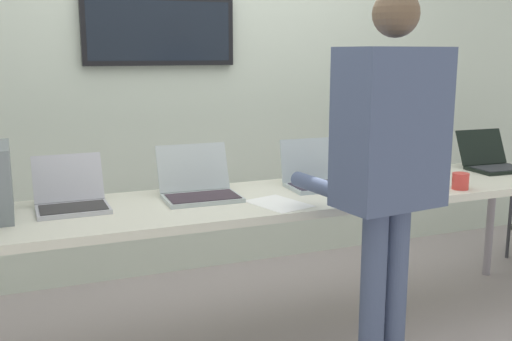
# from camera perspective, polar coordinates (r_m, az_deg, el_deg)

# --- Properties ---
(ground) EXTENTS (8.00, 8.00, 0.04)m
(ground) POSITION_cam_1_polar(r_m,az_deg,el_deg) (3.31, 2.58, -15.54)
(ground) COLOR #A29695
(back_wall) EXTENTS (8.00, 0.11, 2.63)m
(back_wall) POSITION_cam_1_polar(r_m,az_deg,el_deg) (4.00, -4.22, 9.10)
(back_wall) COLOR beige
(back_wall) RESTS_ON ground
(workbench) EXTENTS (3.45, 0.70, 0.76)m
(workbench) POSITION_cam_1_polar(r_m,az_deg,el_deg) (3.05, 2.70, -3.12)
(workbench) COLOR beige
(workbench) RESTS_ON ground
(laptop_station_0) EXTENTS (0.32, 0.33, 0.23)m
(laptop_station_0) POSITION_cam_1_polar(r_m,az_deg,el_deg) (2.87, -17.31, -2.43)
(laptop_station_0) COLOR #B2B1BA
(laptop_station_0) RESTS_ON workbench
(laptop_station_1) EXTENTS (0.37, 0.35, 0.25)m
(laptop_station_1) POSITION_cam_1_polar(r_m,az_deg,el_deg) (2.97, -5.54, -1.49)
(laptop_station_1) COLOR #AAB4B4
(laptop_station_1) RESTS_ON workbench
(laptop_station_2) EXTENTS (0.32, 0.29, 0.25)m
(laptop_station_2) POSITION_cam_1_polar(r_m,az_deg,el_deg) (3.21, 5.59, -0.53)
(laptop_station_2) COLOR #A9B5B8
(laptop_station_2) RESTS_ON workbench
(laptop_station_3) EXTENTS (0.35, 0.33, 0.23)m
(laptop_station_3) POSITION_cam_1_polar(r_m,az_deg,el_deg) (3.53, 14.27, 0.22)
(laptop_station_3) COLOR black
(laptop_station_3) RESTS_ON workbench
(laptop_station_4) EXTENTS (0.35, 0.34, 0.23)m
(laptop_station_4) POSITION_cam_1_polar(r_m,az_deg,el_deg) (3.95, 21.68, 0.90)
(laptop_station_4) COLOR black
(laptop_station_4) RESTS_ON workbench
(person) EXTENTS (0.49, 0.63, 1.72)m
(person) POSITION_cam_1_polar(r_m,az_deg,el_deg) (2.54, 12.57, 1.30)
(person) COLOR #44506D
(person) RESTS_ON ground
(coffee_mug) EXTENTS (0.09, 0.09, 0.09)m
(coffee_mug) POSITION_cam_1_polar(r_m,az_deg,el_deg) (3.31, 19.02, -0.97)
(coffee_mug) COLOR red
(coffee_mug) RESTS_ON workbench
(paper_sheet) EXTENTS (0.28, 0.34, 0.00)m
(paper_sheet) POSITION_cam_1_polar(r_m,az_deg,el_deg) (2.84, 2.18, -3.18)
(paper_sheet) COLOR white
(paper_sheet) RESTS_ON workbench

